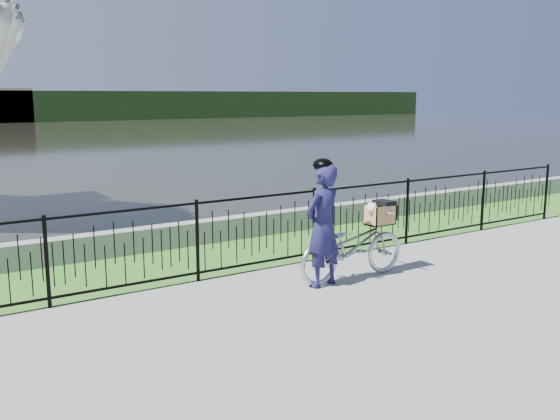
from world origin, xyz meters
TOP-DOWN VIEW (x-y plane):
  - ground at (0.00, 0.00)m, footprint 120.00×120.00m
  - grass_strip at (0.00, 2.60)m, footprint 60.00×2.00m
  - quay_wall at (0.00, 3.60)m, footprint 60.00×0.30m
  - fence at (0.00, 1.60)m, footprint 14.00×0.06m
  - bicycle_rig at (0.87, 0.51)m, footprint 1.79×0.62m
  - cyclist at (0.31, 0.48)m, footprint 0.68×0.52m

SIDE VIEW (x-z plane):
  - ground at x=0.00m, z-range 0.00..0.00m
  - grass_strip at x=0.00m, z-range 0.00..0.01m
  - quay_wall at x=0.00m, z-range 0.00..0.40m
  - bicycle_rig at x=0.87m, z-range -0.06..1.02m
  - fence at x=0.00m, z-range 0.00..1.15m
  - cyclist at x=0.31m, z-range -0.01..1.72m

